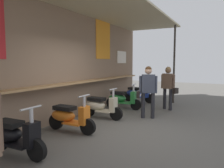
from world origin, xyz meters
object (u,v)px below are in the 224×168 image
at_px(scooter_cream, 100,106).
at_px(scooter_blue, 137,93).
at_px(scooter_black, 13,135).
at_px(scooter_orange, 68,116).
at_px(shopper_with_handbag, 168,84).
at_px(scooter_green, 121,99).
at_px(shopper_browsing, 148,87).

bearing_deg(scooter_cream, scooter_blue, 90.00).
distance_m(scooter_black, scooter_orange, 1.59).
bearing_deg(scooter_orange, shopper_with_handbag, 65.91).
bearing_deg(scooter_green, shopper_with_handbag, 19.39).
bearing_deg(scooter_black, shopper_browsing, 68.62).
bearing_deg(scooter_black, shopper_with_handbag, 71.24).
distance_m(scooter_black, shopper_with_handbag, 5.63).
height_order(scooter_black, scooter_blue, same).
bearing_deg(scooter_blue, shopper_with_handbag, -27.84).
relative_size(scooter_orange, shopper_browsing, 0.86).
distance_m(scooter_orange, scooter_green, 3.09).
height_order(scooter_black, shopper_with_handbag, shopper_with_handbag).
distance_m(scooter_orange, shopper_browsing, 2.65).
height_order(scooter_blue, shopper_with_handbag, shopper_with_handbag).
bearing_deg(shopper_browsing, scooter_cream, -84.48).
xyz_separation_m(scooter_black, scooter_orange, (1.59, 0.00, 0.00)).
height_order(scooter_orange, shopper_browsing, shopper_browsing).
height_order(scooter_blue, shopper_browsing, shopper_browsing).
distance_m(scooter_blue, shopper_browsing, 2.88).
bearing_deg(scooter_green, scooter_black, -94.01).
height_order(scooter_green, scooter_blue, same).
bearing_deg(shopper_browsing, scooter_green, -145.79).
relative_size(scooter_blue, shopper_with_handbag, 0.88).
distance_m(scooter_black, shopper_browsing, 4.08).
distance_m(scooter_green, shopper_with_handbag, 1.83).
bearing_deg(scooter_orange, scooter_green, 88.77).
height_order(scooter_green, shopper_browsing, shopper_browsing).
bearing_deg(shopper_browsing, scooter_blue, -174.49).
height_order(scooter_black, scooter_cream, same).
bearing_deg(scooter_blue, scooter_orange, -87.63).
relative_size(scooter_cream, scooter_blue, 1.00).
bearing_deg(scooter_green, scooter_orange, -94.01).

